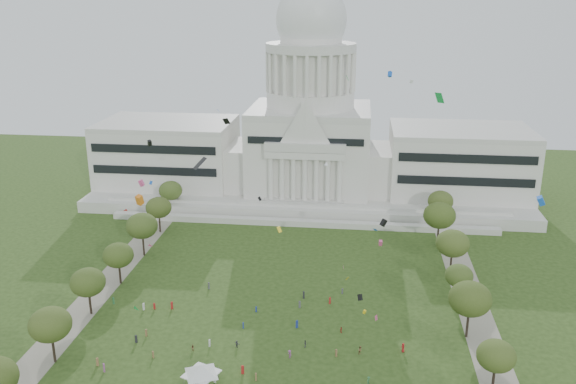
# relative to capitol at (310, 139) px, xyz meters

# --- Properties ---
(ground) EXTENTS (400.00, 400.00, 0.00)m
(ground) POSITION_rel_capitol_xyz_m (0.00, -113.59, -22.30)
(ground) COLOR #2A4216
(ground) RESTS_ON ground
(capitol) EXTENTS (160.00, 64.50, 91.30)m
(capitol) POSITION_rel_capitol_xyz_m (0.00, 0.00, 0.00)
(capitol) COLOR beige
(capitol) RESTS_ON ground
(path_left) EXTENTS (8.00, 160.00, 0.04)m
(path_left) POSITION_rel_capitol_xyz_m (-48.00, -83.59, -22.28)
(path_left) COLOR gray
(path_left) RESTS_ON ground
(path_right) EXTENTS (8.00, 160.00, 0.04)m
(path_right) POSITION_rel_capitol_xyz_m (48.00, -83.59, -22.28)
(path_right) COLOR gray
(path_right) RESTS_ON ground
(row_tree_l_1) EXTENTS (8.86, 8.86, 12.59)m
(row_tree_l_1) POSITION_rel_capitol_xyz_m (-44.07, -116.55, -13.34)
(row_tree_l_1) COLOR black
(row_tree_l_1) RESTS_ON ground
(row_tree_r_1) EXTENTS (7.58, 7.58, 10.78)m
(row_tree_r_1) POSITION_rel_capitol_xyz_m (46.22, -115.34, -14.64)
(row_tree_r_1) COLOR black
(row_tree_r_1) RESTS_ON ground
(row_tree_l_2) EXTENTS (8.42, 8.42, 11.97)m
(row_tree_l_2) POSITION_rel_capitol_xyz_m (-45.04, -96.29, -13.79)
(row_tree_l_2) COLOR black
(row_tree_l_2) RESTS_ON ground
(row_tree_r_2) EXTENTS (9.55, 9.55, 13.58)m
(row_tree_r_2) POSITION_rel_capitol_xyz_m (44.17, -96.15, -12.64)
(row_tree_r_2) COLOR black
(row_tree_r_2) RESTS_ON ground
(row_tree_l_3) EXTENTS (8.12, 8.12, 11.55)m
(row_tree_l_3) POSITION_rel_capitol_xyz_m (-44.09, -79.67, -14.09)
(row_tree_l_3) COLOR black
(row_tree_l_3) RESTS_ON ground
(row_tree_r_3) EXTENTS (7.01, 7.01, 9.98)m
(row_tree_r_3) POSITION_rel_capitol_xyz_m (44.40, -79.10, -15.21)
(row_tree_r_3) COLOR black
(row_tree_r_3) RESTS_ON ground
(row_tree_l_4) EXTENTS (9.29, 9.29, 13.21)m
(row_tree_l_4) POSITION_rel_capitol_xyz_m (-44.08, -61.17, -12.90)
(row_tree_l_4) COLOR black
(row_tree_l_4) RESTS_ON ground
(row_tree_r_4) EXTENTS (9.19, 9.19, 13.06)m
(row_tree_r_4) POSITION_rel_capitol_xyz_m (44.76, -63.55, -13.01)
(row_tree_r_4) COLOR black
(row_tree_r_4) RESTS_ON ground
(row_tree_l_5) EXTENTS (8.33, 8.33, 11.85)m
(row_tree_l_5) POSITION_rel_capitol_xyz_m (-45.22, -42.58, -13.88)
(row_tree_l_5) COLOR black
(row_tree_l_5) RESTS_ON ground
(row_tree_r_5) EXTENTS (9.82, 9.82, 13.96)m
(row_tree_r_5) POSITION_rel_capitol_xyz_m (43.49, -43.40, -12.37)
(row_tree_r_5) COLOR black
(row_tree_r_5) RESTS_ON ground
(row_tree_l_6) EXTENTS (8.19, 8.19, 11.64)m
(row_tree_l_6) POSITION_rel_capitol_xyz_m (-46.87, -24.45, -14.02)
(row_tree_l_6) COLOR black
(row_tree_l_6) RESTS_ON ground
(row_tree_r_6) EXTENTS (8.42, 8.42, 11.97)m
(row_tree_r_6) POSITION_rel_capitol_xyz_m (45.96, -25.46, -13.79)
(row_tree_r_6) COLOR black
(row_tree_r_6) RESTS_ON ground
(event_tent) EXTENTS (10.85, 10.85, 4.66)m
(event_tent) POSITION_rel_capitol_xyz_m (-11.11, -120.69, -18.68)
(event_tent) COLOR #4C4C4C
(event_tent) RESTS_ON ground
(person_0) EXTENTS (1.01, 1.19, 2.07)m
(person_0) POSITION_rel_capitol_xyz_m (29.48, -103.97, -21.26)
(person_0) COLOR #B21E1E
(person_0) RESTS_ON ground
(person_2) EXTENTS (1.07, 1.14, 2.00)m
(person_2) POSITION_rel_capitol_xyz_m (20.25, -105.96, -21.29)
(person_2) COLOR olive
(person_2) RESTS_ON ground
(person_3) EXTENTS (1.26, 1.32, 1.87)m
(person_3) POSITION_rel_capitol_xyz_m (5.19, -109.21, -21.36)
(person_3) COLOR #994C8C
(person_3) RESTS_ON ground
(person_4) EXTENTS (0.81, 1.13, 1.73)m
(person_4) POSITION_rel_capitol_xyz_m (8.13, -104.68, -21.43)
(person_4) COLOR #4C4C51
(person_4) RESTS_ON ground
(person_5) EXTENTS (1.62, 1.38, 1.67)m
(person_5) POSITION_rel_capitol_xyz_m (-6.84, -106.51, -21.46)
(person_5) COLOR #4C4C51
(person_5) RESTS_ON ground
(person_8) EXTENTS (0.81, 0.60, 1.50)m
(person_8) POSITION_rel_capitol_xyz_m (-16.16, -108.99, -21.55)
(person_8) COLOR olive
(person_8) RESTS_ON ground
(person_9) EXTENTS (0.96, 1.20, 1.66)m
(person_9) POSITION_rel_capitol_xyz_m (21.96, -116.40, -21.47)
(person_9) COLOR #33723F
(person_9) RESTS_ON ground
(person_10) EXTENTS (0.76, 0.96, 1.44)m
(person_10) POSITION_rel_capitol_xyz_m (15.79, -97.69, -21.58)
(person_10) COLOR #B21E1E
(person_10) RESTS_ON ground
(distant_crowd) EXTENTS (57.44, 41.41, 1.92)m
(distant_crowd) POSITION_rel_capitol_xyz_m (-13.82, -99.93, -21.40)
(distant_crowd) COLOR olive
(distant_crowd) RESTS_ON ground
(kite_swarm) EXTENTS (100.57, 105.77, 57.20)m
(kite_swarm) POSITION_rel_capitol_xyz_m (4.17, -104.48, 7.06)
(kite_swarm) COLOR white
(kite_swarm) RESTS_ON ground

